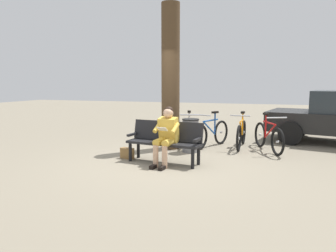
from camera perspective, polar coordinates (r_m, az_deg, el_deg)
name	(u,v)px	position (r m, az deg, el deg)	size (l,w,h in m)	color
ground_plane	(165,163)	(6.63, -0.61, -6.83)	(40.00, 40.00, 0.00)	gray
bench	(165,139)	(6.65, -0.50, -2.33)	(1.65, 0.68, 0.87)	black
person_reading	(167,133)	(6.43, -0.27, -1.25)	(0.52, 0.80, 1.20)	gold
handbag	(127,153)	(7.09, -7.44, -4.94)	(0.30, 0.14, 0.24)	olive
tree_trunk	(171,77)	(7.98, 0.47, 8.84)	(0.46, 0.46, 3.64)	#4C3823
litter_bin	(190,135)	(7.66, 4.11, -1.71)	(0.41, 0.41, 0.82)	slate
bicycle_orange	(268,137)	(8.13, 17.81, -1.89)	(0.76, 1.56, 0.94)	black
bicycle_red	(241,134)	(8.39, 13.22, -1.42)	(0.48, 1.68, 0.94)	black
bicycle_green	(211,134)	(8.31, 7.83, -1.37)	(0.74, 1.57, 0.94)	black
bicycle_purple	(189,133)	(8.42, 3.85, -1.20)	(0.58, 1.64, 0.94)	black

